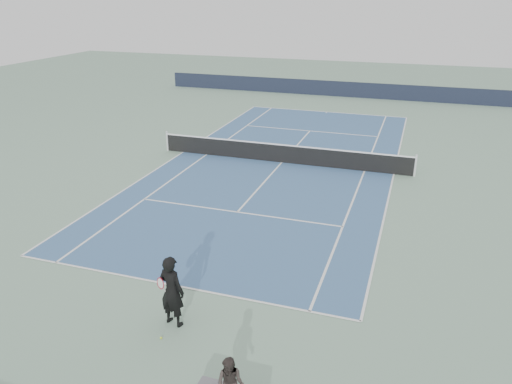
% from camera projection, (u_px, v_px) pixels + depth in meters
% --- Properties ---
extents(ground, '(80.00, 80.00, 0.00)m').
position_uv_depth(ground, '(282.00, 163.00, 25.09)').
color(ground, gray).
extents(court_surface, '(10.97, 23.77, 0.01)m').
position_uv_depth(court_surface, '(282.00, 163.00, 25.08)').
color(court_surface, '#3A5D8A').
rests_on(court_surface, ground).
extents(tennis_net, '(12.90, 0.10, 1.07)m').
position_uv_depth(tennis_net, '(282.00, 153.00, 24.90)').
color(tennis_net, silver).
rests_on(tennis_net, ground).
extents(windscreen_far, '(30.00, 0.25, 1.20)m').
position_uv_depth(windscreen_far, '(341.00, 89.00, 40.59)').
color(windscreen_far, black).
rests_on(windscreen_far, ground).
extents(tennis_player, '(0.87, 0.66, 1.96)m').
position_uv_depth(tennis_player, '(172.00, 291.00, 12.61)').
color(tennis_player, black).
rests_on(tennis_player, ground).
extents(tennis_ball, '(0.06, 0.06, 0.06)m').
position_uv_depth(tennis_ball, '(161.00, 338.00, 12.37)').
color(tennis_ball, '#CCE72F').
rests_on(tennis_ball, ground).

